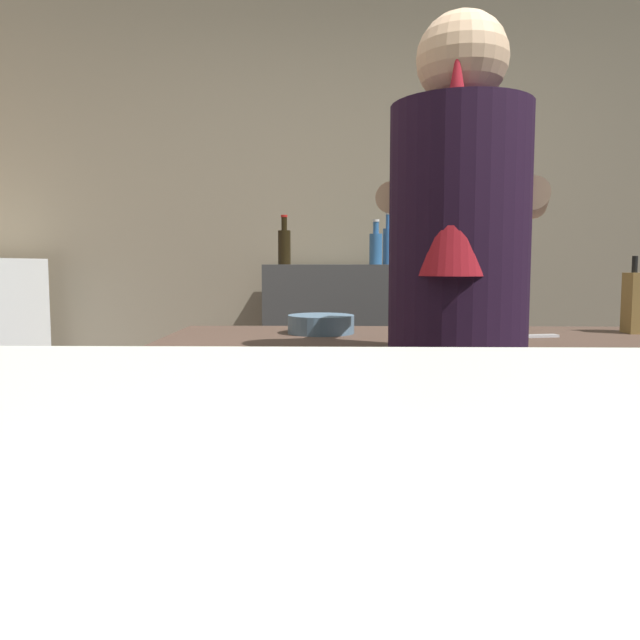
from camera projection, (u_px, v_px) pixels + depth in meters
The scene contains 10 objects.
wall_back at pixel (363, 229), 3.47m from camera, with size 5.20×0.10×2.70m, color gray.
prep_counter at pixel (491, 477), 2.04m from camera, with size 2.10×0.60×0.93m, color #48352B.
back_shelf at pixel (343, 375), 3.26m from camera, with size 0.80×0.36×1.16m, color #3D3C3C.
bartender at pixel (457, 320), 1.54m from camera, with size 0.50×0.55×1.76m.
mixing_bowl at pixel (321, 324), 2.06m from camera, with size 0.22×0.22×0.06m, color slate.
chefs_knife at pixel (521, 336), 1.94m from camera, with size 0.24×0.03×0.01m, color silver.
bottle_hot_sauce at pixel (388, 244), 3.24m from camera, with size 0.05×0.05×0.27m.
bottle_vinegar at pixel (409, 245), 3.26m from camera, with size 0.05×0.05×0.26m.
bottle_olive_oil at pixel (376, 247), 3.11m from camera, with size 0.06×0.06×0.22m.
bottle_soy at pixel (284, 245), 3.19m from camera, with size 0.07×0.07×0.25m.
Camera 1 is at (-0.17, -1.30, 1.16)m, focal length 35.03 mm.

